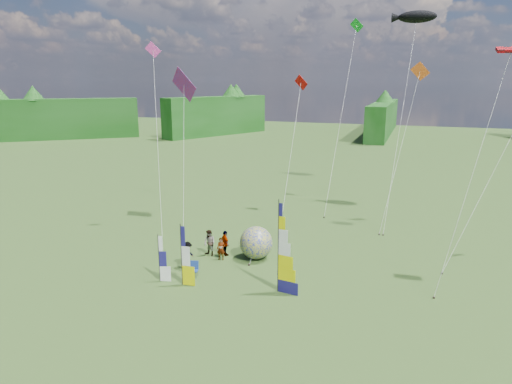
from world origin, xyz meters
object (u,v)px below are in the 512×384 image
(feather_banner_main, at_px, (278,248))
(side_banner_far, at_px, (159,259))
(side_banner_left, at_px, (181,256))
(spectator_d, at_px, (225,243))
(spectator_c, at_px, (187,255))
(camp_chair, at_px, (194,270))
(bol_inflatable, at_px, (256,243))
(spectator_a, at_px, (221,249))
(spectator_b, at_px, (209,243))
(kite_whale, at_px, (402,106))

(feather_banner_main, relative_size, side_banner_far, 1.84)
(side_banner_left, relative_size, spectator_d, 2.04)
(spectator_c, height_order, camp_chair, spectator_c)
(feather_banner_main, bearing_deg, bol_inflatable, 132.27)
(side_banner_left, relative_size, bol_inflatable, 1.63)
(spectator_a, bearing_deg, side_banner_left, -107.36)
(side_banner_left, distance_m, spectator_b, 4.98)
(feather_banner_main, distance_m, camp_chair, 6.05)
(spectator_d, xyz_separation_m, camp_chair, (-0.43, -4.03, -0.42))
(spectator_c, relative_size, spectator_d, 0.97)
(bol_inflatable, bearing_deg, spectator_a, -154.74)
(spectator_b, relative_size, spectator_c, 1.05)
(side_banner_far, xyz_separation_m, spectator_b, (1.08, 4.91, -0.54))
(side_banner_far, xyz_separation_m, spectator_c, (0.61, 2.50, -0.59))
(spectator_b, bearing_deg, kite_whale, 72.99)
(spectator_b, height_order, kite_whale, kite_whale)
(spectator_c, bearing_deg, kite_whale, -31.03)
(spectator_a, xyz_separation_m, spectator_b, (-1.07, 0.41, 0.15))
(spectator_b, bearing_deg, spectator_c, -79.74)
(feather_banner_main, height_order, camp_chair, feather_banner_main)
(camp_chair, bearing_deg, spectator_c, 117.54)
(side_banner_left, height_order, side_banner_far, side_banner_left)
(side_banner_left, bearing_deg, spectator_a, 79.36)
(side_banner_far, relative_size, camp_chair, 2.94)
(side_banner_far, bearing_deg, bol_inflatable, 35.93)
(spectator_c, height_order, spectator_d, spectator_d)
(feather_banner_main, bearing_deg, side_banner_left, -160.81)
(spectator_c, bearing_deg, camp_chair, -134.58)
(spectator_a, relative_size, camp_chair, 1.57)
(bol_inflatable, bearing_deg, side_banner_far, -128.20)
(bol_inflatable, distance_m, spectator_b, 3.35)
(bol_inflatable, relative_size, spectator_b, 1.23)
(spectator_d, bearing_deg, side_banner_left, 124.94)
(bol_inflatable, distance_m, camp_chair, 5.09)
(spectator_b, distance_m, spectator_c, 2.45)
(spectator_b, relative_size, kite_whale, 0.09)
(side_banner_far, bearing_deg, side_banner_left, -14.18)
(side_banner_left, relative_size, kite_whale, 0.19)
(side_banner_left, xyz_separation_m, kite_whale, (11.32, 19.77, 8.04))
(feather_banner_main, xyz_separation_m, spectator_c, (-6.71, 1.38, -1.83))
(spectator_b, bearing_deg, side_banner_left, -63.08)
(side_banner_far, height_order, spectator_a, side_banner_far)
(side_banner_far, xyz_separation_m, spectator_d, (2.12, 5.30, -0.56))
(side_banner_left, relative_size, spectator_b, 2.00)
(side_banner_far, distance_m, bol_inflatable, 7.07)
(spectator_b, height_order, spectator_d, spectator_b)
(spectator_a, bearing_deg, spectator_b, 149.51)
(bol_inflatable, relative_size, spectator_d, 1.25)
(bol_inflatable, height_order, spectator_d, bol_inflatable)
(side_banner_far, xyz_separation_m, camp_chair, (1.69, 1.27, -0.98))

